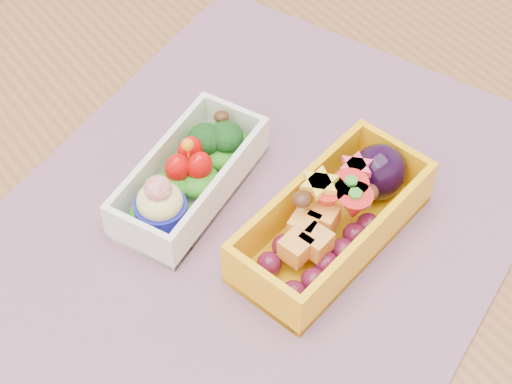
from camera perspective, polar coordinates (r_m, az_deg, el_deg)
table at (r=0.84m, az=1.16°, el=-4.43°), size 1.20×0.80×0.75m
placemat at (r=0.74m, az=-0.23°, el=-2.43°), size 0.64×0.57×0.00m
bento_white at (r=0.74m, az=-4.50°, el=1.02°), size 0.17×0.13×0.07m
bento_yellow at (r=0.71m, az=5.35°, el=-1.70°), size 0.20×0.12×0.06m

